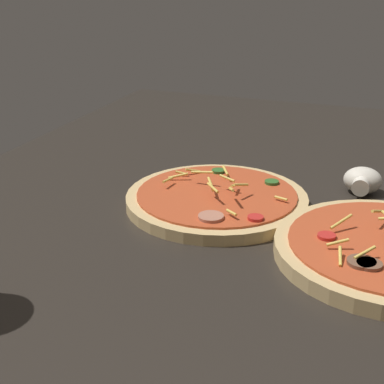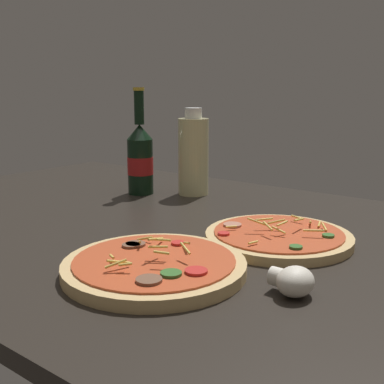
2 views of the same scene
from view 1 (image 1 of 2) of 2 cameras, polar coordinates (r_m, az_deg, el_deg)
name	(u,v)px [view 1 (image 1 of 2)]	position (r cm, az deg, el deg)	size (l,w,h in cm)	color
counter_slab	(196,271)	(68.20, 0.42, -7.63)	(160.00, 90.00, 2.50)	#28231E
pizza_far	(217,199)	(81.61, 2.42, -0.70)	(25.20, 25.20, 4.48)	tan
mushroom_left	(363,181)	(88.80, 16.21, 1.04)	(5.79, 5.52, 3.86)	white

